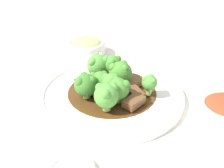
% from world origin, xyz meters
% --- Properties ---
extents(ground_plane, '(4.00, 4.00, 0.00)m').
position_xyz_m(ground_plane, '(0.00, 0.00, 0.00)').
color(ground_plane, silver).
extents(main_plate, '(0.31, 0.31, 0.02)m').
position_xyz_m(main_plate, '(0.00, 0.00, 0.01)').
color(main_plate, white).
rests_on(main_plate, ground_plane).
extents(beef_strip_0, '(0.07, 0.03, 0.01)m').
position_xyz_m(beef_strip_0, '(-0.02, -0.04, 0.03)').
color(beef_strip_0, brown).
rests_on(beef_strip_0, main_plate).
extents(beef_strip_1, '(0.05, 0.05, 0.02)m').
position_xyz_m(beef_strip_1, '(-0.07, -0.03, 0.03)').
color(beef_strip_1, brown).
rests_on(beef_strip_1, main_plate).
extents(beef_strip_2, '(0.07, 0.06, 0.01)m').
position_xyz_m(beef_strip_2, '(0.02, -0.05, 0.03)').
color(beef_strip_2, brown).
rests_on(beef_strip_2, main_plate).
extents(beef_strip_3, '(0.06, 0.05, 0.01)m').
position_xyz_m(beef_strip_3, '(0.03, 0.01, 0.03)').
color(beef_strip_3, brown).
rests_on(beef_strip_3, main_plate).
extents(beef_strip_4, '(0.07, 0.04, 0.01)m').
position_xyz_m(beef_strip_4, '(0.02, 0.06, 0.02)').
color(beef_strip_4, '#56331E').
rests_on(beef_strip_4, main_plate).
extents(broccoli_floret_0, '(0.05, 0.05, 0.06)m').
position_xyz_m(broccoli_floret_0, '(0.07, 0.01, 0.05)').
color(broccoli_floret_0, '#7FA84C').
rests_on(broccoli_floret_0, main_plate).
extents(broccoli_floret_1, '(0.04, 0.04, 0.05)m').
position_xyz_m(broccoli_floret_1, '(-0.02, 0.01, 0.05)').
color(broccoli_floret_1, '#8EB756').
rests_on(broccoli_floret_1, main_plate).
extents(broccoli_floret_2, '(0.05, 0.05, 0.05)m').
position_xyz_m(broccoli_floret_2, '(-0.01, 0.03, 0.05)').
color(broccoli_floret_2, '#7FA84C').
rests_on(broccoli_floret_2, main_plate).
extents(broccoli_floret_3, '(0.05, 0.05, 0.05)m').
position_xyz_m(broccoli_floret_3, '(-0.01, 0.06, 0.05)').
color(broccoli_floret_3, '#8EB756').
rests_on(broccoli_floret_3, main_plate).
extents(broccoli_floret_4, '(0.05, 0.05, 0.06)m').
position_xyz_m(broccoli_floret_4, '(-0.07, 0.03, 0.05)').
color(broccoli_floret_4, '#8EB756').
rests_on(broccoli_floret_4, main_plate).
extents(broccoli_floret_5, '(0.03, 0.03, 0.05)m').
position_xyz_m(broccoli_floret_5, '(-0.04, -0.07, 0.05)').
color(broccoli_floret_5, '#8EB756').
rests_on(broccoli_floret_5, main_plate).
extents(broccoli_floret_6, '(0.05, 0.05, 0.05)m').
position_xyz_m(broccoli_floret_6, '(-0.05, -0.00, 0.05)').
color(broccoli_floret_6, '#7FA84C').
rests_on(broccoli_floret_6, main_plate).
extents(broccoli_floret_7, '(0.04, 0.04, 0.05)m').
position_xyz_m(broccoli_floret_7, '(0.06, -0.02, 0.05)').
color(broccoli_floret_7, '#8EB756').
rests_on(broccoli_floret_7, main_plate).
extents(broccoli_floret_8, '(0.05, 0.05, 0.06)m').
position_xyz_m(broccoli_floret_8, '(0.01, -0.02, 0.05)').
color(broccoli_floret_8, '#7FA84C').
rests_on(broccoli_floret_8, main_plate).
extents(serving_spoon, '(0.22, 0.05, 0.01)m').
position_xyz_m(serving_spoon, '(0.10, -0.01, 0.03)').
color(serving_spoon, '#B7B7BC').
rests_on(serving_spoon, main_plate).
extents(side_bowl_appetizer, '(0.11, 0.11, 0.05)m').
position_xyz_m(side_bowl_appetizer, '(0.24, 0.01, 0.03)').
color(side_bowl_appetizer, white).
rests_on(side_bowl_appetizer, ground_plane).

